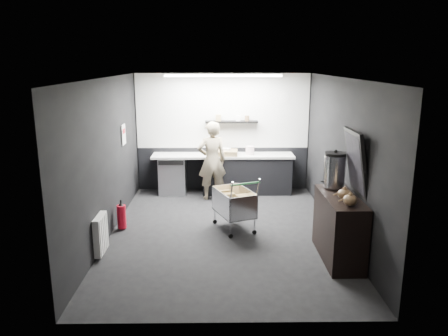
{
  "coord_description": "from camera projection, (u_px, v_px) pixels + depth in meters",
  "views": [
    {
      "loc": [
        -0.11,
        -7.26,
        2.97
      ],
      "look_at": [
        -0.0,
        0.4,
        1.08
      ],
      "focal_mm": 35.0,
      "sensor_mm": 36.0,
      "label": 1
    }
  ],
  "objects": [
    {
      "name": "pink_tub",
      "position": [
        250.0,
        150.0,
        9.88
      ],
      "size": [
        0.19,
        0.19,
        0.19
      ],
      "primitive_type": "cylinder",
      "color": "silver",
      "rests_on": "prep_counter"
    },
    {
      "name": "floor",
      "position": [
        224.0,
        232.0,
        7.76
      ],
      "size": [
        5.5,
        5.5,
        0.0
      ],
      "primitive_type": "plane",
      "color": "black",
      "rests_on": "ground"
    },
    {
      "name": "wall_clock",
      "position": [
        284.0,
        98.0,
        9.9
      ],
      "size": [
        0.2,
        0.03,
        0.2
      ],
      "primitive_type": "cylinder",
      "rotation": [
        1.57,
        0.0,
        0.0
      ],
      "color": "white",
      "rests_on": "wall_back"
    },
    {
      "name": "kitchen_wall_panel",
      "position": [
        223.0,
        111.0,
        9.97
      ],
      "size": [
        3.95,
        0.02,
        1.7
      ],
      "primitive_type": "cube",
      "color": "silver",
      "rests_on": "wall_back"
    },
    {
      "name": "wall_right",
      "position": [
        341.0,
        158.0,
        7.46
      ],
      "size": [
        0.0,
        5.5,
        5.5
      ],
      "primitive_type": "plane",
      "rotation": [
        1.57,
        0.0,
        -1.57
      ],
      "color": "black",
      "rests_on": "floor"
    },
    {
      "name": "floating_shelf",
      "position": [
        232.0,
        122.0,
        9.92
      ],
      "size": [
        1.2,
        0.22,
        0.04
      ],
      "primitive_type": "cube",
      "color": "black",
      "rests_on": "wall_back"
    },
    {
      "name": "ceiling",
      "position": [
        224.0,
        78.0,
        7.11
      ],
      "size": [
        5.5,
        5.5,
        0.0
      ],
      "primitive_type": "plane",
      "rotation": [
        3.14,
        0.0,
        0.0
      ],
      "color": "white",
      "rests_on": "wall_back"
    },
    {
      "name": "wall_back",
      "position": [
        223.0,
        133.0,
        10.11
      ],
      "size": [
        5.5,
        0.0,
        5.5
      ],
      "primitive_type": "plane",
      "rotation": [
        1.57,
        0.0,
        0.0
      ],
      "color": "black",
      "rests_on": "floor"
    },
    {
      "name": "prep_counter",
      "position": [
        229.0,
        173.0,
        10.0
      ],
      "size": [
        3.2,
        0.61,
        0.9
      ],
      "color": "black",
      "rests_on": "floor"
    },
    {
      "name": "wall_front",
      "position": [
        228.0,
        213.0,
        4.77
      ],
      "size": [
        5.5,
        0.0,
        5.5
      ],
      "primitive_type": "plane",
      "rotation": [
        -1.57,
        0.0,
        0.0
      ],
      "color": "black",
      "rests_on": "floor"
    },
    {
      "name": "fire_extinguisher",
      "position": [
        122.0,
        216.0,
        7.85
      ],
      "size": [
        0.16,
        0.16,
        0.53
      ],
      "color": "#B00B1D",
      "rests_on": "floor"
    },
    {
      "name": "poster_red_band",
      "position": [
        124.0,
        131.0,
        8.61
      ],
      "size": [
        0.02,
        0.22,
        0.1
      ],
      "primitive_type": "cube",
      "color": "red",
      "rests_on": "poster"
    },
    {
      "name": "dado_panel",
      "position": [
        223.0,
        168.0,
        10.29
      ],
      "size": [
        3.95,
        0.02,
        1.0
      ],
      "primitive_type": "cube",
      "color": "black",
      "rests_on": "wall_back"
    },
    {
      "name": "wall_left",
      "position": [
        107.0,
        159.0,
        7.41
      ],
      "size": [
        0.0,
        5.5,
        5.5
      ],
      "primitive_type": "plane",
      "rotation": [
        1.57,
        0.0,
        1.57
      ],
      "color": "black",
      "rests_on": "floor"
    },
    {
      "name": "white_container",
      "position": [
        226.0,
        152.0,
        9.83
      ],
      "size": [
        0.2,
        0.18,
        0.16
      ],
      "primitive_type": "cube",
      "rotation": [
        0.0,
        0.0,
        -0.26
      ],
      "color": "white",
      "rests_on": "prep_counter"
    },
    {
      "name": "person",
      "position": [
        212.0,
        161.0,
        9.46
      ],
      "size": [
        0.71,
        0.55,
        1.72
      ],
      "primitive_type": "imported",
      "rotation": [
        0.0,
        0.0,
        3.39
      ],
      "color": "beige",
      "rests_on": "floor"
    },
    {
      "name": "radiator",
      "position": [
        101.0,
        234.0,
        6.78
      ],
      "size": [
        0.1,
        0.5,
        0.6
      ],
      "primitive_type": "cube",
      "color": "white",
      "rests_on": "wall_left"
    },
    {
      "name": "cardboard_box",
      "position": [
        225.0,
        153.0,
        9.83
      ],
      "size": [
        0.57,
        0.44,
        0.11
      ],
      "primitive_type": "cube",
      "rotation": [
        0.0,
        0.0,
        -0.05
      ],
      "color": "olive",
      "rests_on": "prep_counter"
    },
    {
      "name": "sideboard",
      "position": [
        340.0,
        219.0,
        6.64
      ],
      "size": [
        0.57,
        1.33,
        1.99
      ],
      "color": "black",
      "rests_on": "floor"
    },
    {
      "name": "shopping_cart",
      "position": [
        234.0,
        204.0,
        7.82
      ],
      "size": [
        0.84,
        1.09,
        0.99
      ],
      "color": "silver",
      "rests_on": "floor"
    },
    {
      "name": "ceiling_strip",
      "position": [
        223.0,
        76.0,
        8.92
      ],
      "size": [
        2.4,
        0.2,
        0.04
      ],
      "primitive_type": "cube",
      "color": "white",
      "rests_on": "ceiling"
    },
    {
      "name": "poster",
      "position": [
        124.0,
        135.0,
        8.62
      ],
      "size": [
        0.02,
        0.3,
        0.4
      ],
      "primitive_type": "cube",
      "color": "silver",
      "rests_on": "wall_left"
    }
  ]
}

